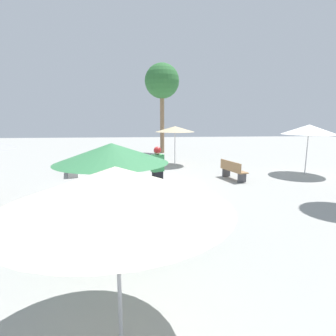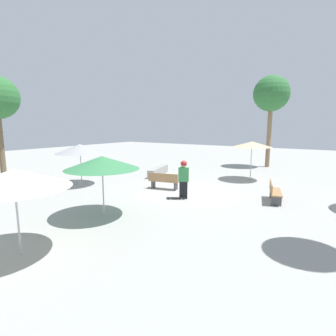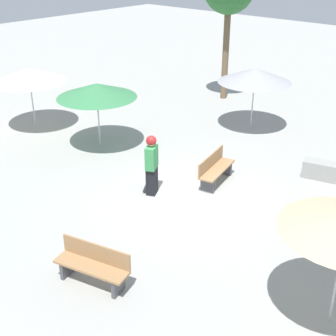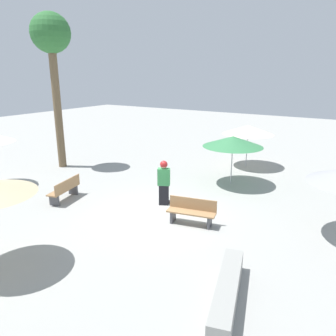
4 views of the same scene
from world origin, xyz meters
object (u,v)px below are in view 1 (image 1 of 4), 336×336
(bench_near, at_px, (115,176))
(shade_umbrella_white, at_px, (309,129))
(palm_tree_center_right, at_px, (162,82))
(shade_umbrella_green, at_px, (112,153))
(skater_main, at_px, (158,167))
(shade_umbrella_cream, at_px, (116,187))
(skateboard, at_px, (153,192))
(concrete_ledge, at_px, (72,168))
(bench_far, at_px, (233,170))
(shade_umbrella_tan, at_px, (175,129))

(bench_near, xyz_separation_m, shade_umbrella_white, (9.14, 1.52, 1.80))
(palm_tree_center_right, bearing_deg, shade_umbrella_green, -98.39)
(skater_main, height_order, shade_umbrella_white, shade_umbrella_white)
(skater_main, relative_size, shade_umbrella_cream, 0.65)
(skateboard, xyz_separation_m, bench_near, (-1.48, 1.22, 0.37))
(shade_umbrella_green, bearing_deg, shade_umbrella_white, 34.66)
(bench_near, bearing_deg, shade_umbrella_white, -2.75)
(shade_umbrella_cream, xyz_separation_m, shade_umbrella_green, (-0.42, 3.20, -0.02))
(shade_umbrella_cream, bearing_deg, skateboard, 84.50)
(skater_main, bearing_deg, shade_umbrella_white, 171.02)
(skateboard, bearing_deg, bench_near, -72.29)
(skateboard, bearing_deg, concrete_ledge, -79.58)
(bench_far, height_order, shade_umbrella_white, shade_umbrella_white)
(skateboard, distance_m, shade_umbrella_cream, 6.79)
(bench_far, bearing_deg, skateboard, -76.46)
(skateboard, xyz_separation_m, shade_umbrella_green, (-1.04, -3.29, 1.89))
(shade_umbrella_tan, height_order, palm_tree_center_right, palm_tree_center_right)
(skater_main, height_order, concrete_ledge, skater_main)
(skater_main, bearing_deg, concrete_ledge, -70.19)
(skater_main, height_order, shade_umbrella_tan, shade_umbrella_tan)
(bench_far, distance_m, shade_umbrella_white, 4.41)
(skateboard, relative_size, shade_umbrella_tan, 0.34)
(shade_umbrella_cream, distance_m, shade_umbrella_tan, 12.73)
(skater_main, distance_m, shade_umbrella_tan, 6.03)
(shade_umbrella_cream, height_order, shade_umbrella_green, shade_umbrella_cream)
(bench_near, xyz_separation_m, shade_umbrella_cream, (0.85, -7.70, 1.54))
(shade_umbrella_white, bearing_deg, skateboard, -160.37)
(shade_umbrella_tan, bearing_deg, skater_main, -103.12)
(shade_umbrella_green, bearing_deg, skater_main, 70.97)
(skateboard, height_order, concrete_ledge, concrete_ledge)
(bench_near, relative_size, shade_umbrella_cream, 0.62)
(skater_main, xyz_separation_m, shade_umbrella_white, (7.47, 2.42, 1.30))
(skateboard, height_order, bench_far, bench_far)
(concrete_ledge, bearing_deg, shade_umbrella_white, -7.32)
(bench_near, bearing_deg, skateboard, -51.68)
(skater_main, height_order, palm_tree_center_right, palm_tree_center_right)
(shade_umbrella_green, xyz_separation_m, shade_umbrella_white, (8.71, 6.02, 0.28))
(bench_near, height_order, shade_umbrella_white, shade_umbrella_white)
(concrete_ledge, xyz_separation_m, shade_umbrella_white, (11.64, -1.50, 1.96))
(skater_main, distance_m, bench_far, 3.92)
(palm_tree_center_right, bearing_deg, bench_far, -75.79)
(shade_umbrella_green, distance_m, palm_tree_center_right, 15.78)
(shade_umbrella_cream, bearing_deg, concrete_ledge, 107.36)
(skateboard, height_order, shade_umbrella_tan, shade_umbrella_tan)
(bench_far, relative_size, shade_umbrella_white, 0.66)
(shade_umbrella_green, height_order, palm_tree_center_right, palm_tree_center_right)
(shade_umbrella_tan, distance_m, palm_tree_center_right, 6.78)
(bench_far, bearing_deg, skater_main, -79.10)
(palm_tree_center_right, bearing_deg, concrete_ledge, -123.96)
(palm_tree_center_right, bearing_deg, shade_umbrella_white, -54.81)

